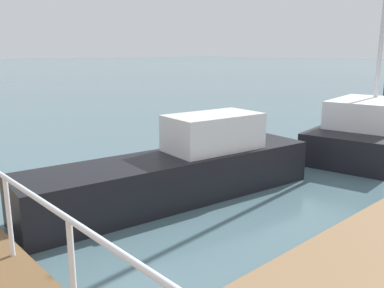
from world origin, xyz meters
The scene contains 3 objects.
ground_plane centered at (0.00, 20.00, 0.00)m, with size 300.00×300.00×0.00m, color slate.
moored_boat_0 centered at (7.28, 13.99, 0.64)m, with size 6.20×3.15×8.29m.
moored_boat_4 centered at (0.57, 14.80, 0.60)m, with size 6.41×2.11×1.66m.
Camera 1 is at (-4.65, 8.79, 2.96)m, focal length 38.05 mm.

